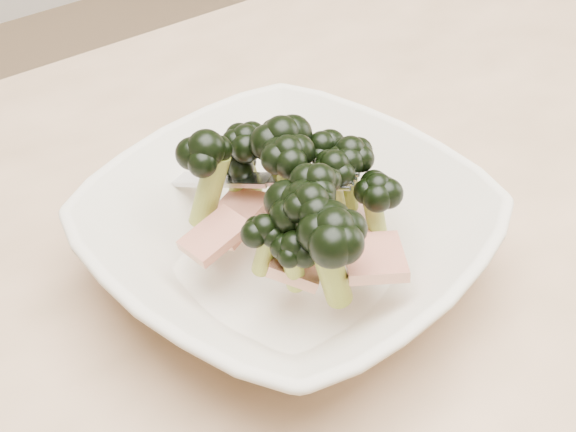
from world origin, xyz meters
The scene contains 2 objects.
dining_table centered at (0.00, 0.00, 0.65)m, with size 1.20×0.80×0.75m.
broccoli_dish centered at (-0.08, 0.04, 0.79)m, with size 0.29×0.29×0.11m.
Camera 1 is at (-0.31, -0.27, 1.14)m, focal length 50.00 mm.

